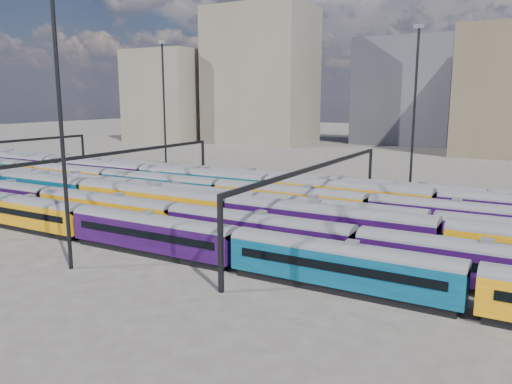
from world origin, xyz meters
The scene contains 13 objects.
ground centered at (0.00, 0.00, 0.00)m, with size 500.00×500.00×0.00m, color #46403B.
rake_0 centered at (-1.43, -15.00, 2.52)m, with size 136.42×2.85×4.79m.
rake_1 centered at (-12.75, -10.00, 2.62)m, with size 142.18×2.97×5.00m.
rake_2 centered at (-21.40, -5.00, 2.95)m, with size 136.35×3.32×5.61m.
rake_3 centered at (-18.00, 0.00, 2.60)m, with size 120.60×2.94×4.95m.
rake_4 centered at (-17.31, 5.00, 2.73)m, with size 147.48×3.08×5.19m.
rake_5 centered at (9.72, 10.00, 2.96)m, with size 159.66×3.33×5.63m.
rake_6 centered at (-15.44, 15.00, 2.70)m, with size 125.08×3.05×5.14m.
gantry_1 centered at (-20.00, 0.00, 6.79)m, with size 0.35×40.35×8.03m.
gantry_2 centered at (10.00, 0.00, 6.79)m, with size 0.35×40.35×8.03m.
mast_1 centered at (-30.00, 22.00, 13.97)m, with size 1.40×0.50×25.60m.
mast_2 centered at (-5.00, -22.00, 13.97)m, with size 1.40×0.50×25.60m.
mast_3 centered at (15.00, 24.00, 13.97)m, with size 1.40×0.50×25.60m.
Camera 1 is at (30.90, -51.53, 15.27)m, focal length 35.00 mm.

